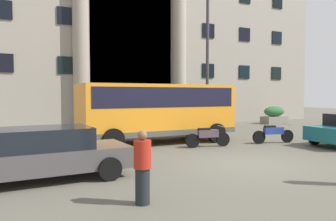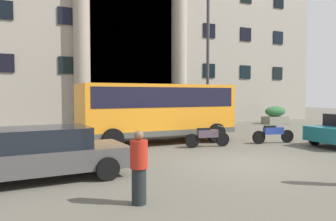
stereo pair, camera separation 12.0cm
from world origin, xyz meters
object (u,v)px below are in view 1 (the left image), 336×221
at_px(hedge_planter_west, 274,115).
at_px(lamppost_plaza_centre, 207,50).
at_px(hedge_planter_far_east, 179,116).
at_px(bus_stop_sign, 218,106).
at_px(orange_minibus, 157,108).
at_px(motorcycle_near_kerb, 273,133).
at_px(pedestrian_man_red_shirt, 142,168).
at_px(motorcycle_far_end, 207,136).
at_px(hedge_planter_east, 221,117).
at_px(parked_hatchback_near, 43,153).

bearing_deg(hedge_planter_west, lamppost_plaza_centre, -163.97).
xyz_separation_m(hedge_planter_west, hedge_planter_far_east, (-8.23, 0.17, 0.14)).
relative_size(bus_stop_sign, hedge_planter_far_east, 1.17).
bearing_deg(orange_minibus, lamppost_plaza_centre, 31.26).
relative_size(orange_minibus, motorcycle_near_kerb, 3.45).
height_order(motorcycle_near_kerb, pedestrian_man_red_shirt, pedestrian_man_red_shirt).
relative_size(motorcycle_near_kerb, pedestrian_man_red_shirt, 1.35).
bearing_deg(lamppost_plaza_centre, motorcycle_far_end, -123.27).
relative_size(hedge_planter_east, motorcycle_far_end, 0.70).
bearing_deg(hedge_planter_west, motorcycle_near_kerb, -134.92).
bearing_deg(motorcycle_near_kerb, hedge_planter_far_east, 106.89).
bearing_deg(parked_hatchback_near, motorcycle_far_end, 18.74).
height_order(orange_minibus, hedge_planter_far_east, orange_minibus).
bearing_deg(hedge_planter_far_east, bus_stop_sign, -75.10).
bearing_deg(motorcycle_far_end, orange_minibus, 131.98).
distance_m(hedge_planter_west, motorcycle_far_end, 12.96).
height_order(hedge_planter_west, pedestrian_man_red_shirt, pedestrian_man_red_shirt).
bearing_deg(lamppost_plaza_centre, parked_hatchback_near, -143.25).
bearing_deg(parked_hatchback_near, orange_minibus, 38.96).
bearing_deg(lamppost_plaza_centre, orange_minibus, -148.55).
relative_size(motorcycle_near_kerb, lamppost_plaza_centre, 0.24).
bearing_deg(bus_stop_sign, motorcycle_far_end, -130.08).
bearing_deg(hedge_planter_west, orange_minibus, -157.71).
relative_size(orange_minibus, hedge_planter_east, 5.06).
distance_m(hedge_planter_west, hedge_planter_east, 4.98).
bearing_deg(bus_stop_sign, lamppost_plaza_centre, 103.23).
bearing_deg(motorcycle_far_end, hedge_planter_east, 59.95).
xyz_separation_m(bus_stop_sign, pedestrian_man_red_shirt, (-8.60, -9.56, -0.81)).
height_order(motorcycle_far_end, pedestrian_man_red_shirt, pedestrian_man_red_shirt).
relative_size(bus_stop_sign, hedge_planter_east, 1.80).
height_order(orange_minibus, hedge_planter_west, orange_minibus).
distance_m(orange_minibus, hedge_planter_east, 8.82).
height_order(motorcycle_near_kerb, lamppost_plaza_centre, lamppost_plaza_centre).
bearing_deg(orange_minibus, motorcycle_near_kerb, -28.73).
xyz_separation_m(hedge_planter_east, pedestrian_man_red_shirt, (-11.00, -12.58, 0.11)).
bearing_deg(orange_minibus, hedge_planter_east, 34.47).
bearing_deg(pedestrian_man_red_shirt, lamppost_plaza_centre, 147.10).
height_order(bus_stop_sign, hedge_planter_west, bus_stop_sign).
bearing_deg(hedge_planter_east, orange_minibus, -145.34).
relative_size(hedge_planter_west, pedestrian_man_red_shirt, 1.31).
distance_m(bus_stop_sign, motorcycle_far_end, 5.47).
height_order(orange_minibus, lamppost_plaza_centre, lamppost_plaza_centre).
height_order(hedge_planter_far_east, motorcycle_near_kerb, hedge_planter_far_east).
bearing_deg(motorcycle_far_end, bus_stop_sign, 59.29).
height_order(hedge_planter_far_east, hedge_planter_east, hedge_planter_far_east).
distance_m(hedge_planter_east, pedestrian_man_red_shirt, 16.72).
xyz_separation_m(hedge_planter_west, motorcycle_near_kerb, (-7.51, -7.54, -0.19)).
distance_m(motorcycle_far_end, pedestrian_man_red_shirt, 7.52).
xyz_separation_m(motorcycle_near_kerb, pedestrian_man_red_shirt, (-8.47, -5.06, 0.30)).
relative_size(hedge_planter_west, motorcycle_far_end, 0.99).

